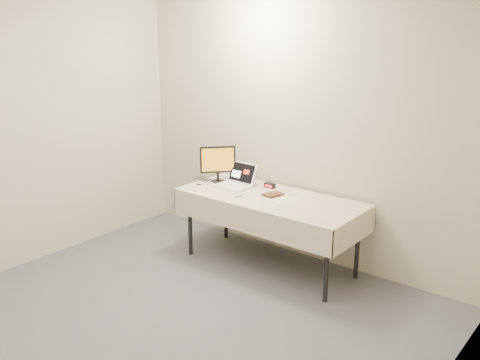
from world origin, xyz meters
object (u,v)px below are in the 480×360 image
Objects in this scene: monitor at (218,161)px; laptop at (236,181)px; table at (270,203)px; book at (268,184)px.

laptop is at bearing -47.64° from monitor.
monitor is (-0.74, 0.07, 0.29)m from table.
table is 0.51m from laptop.
table is at bearing -53.54° from monitor.
laptop is at bearing 171.51° from table.
book is at bearing 136.31° from table.
laptop reaches higher than book.
monitor is 2.04× the size of book.
laptop is 0.42m from book.
table is at bearing -30.43° from book.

